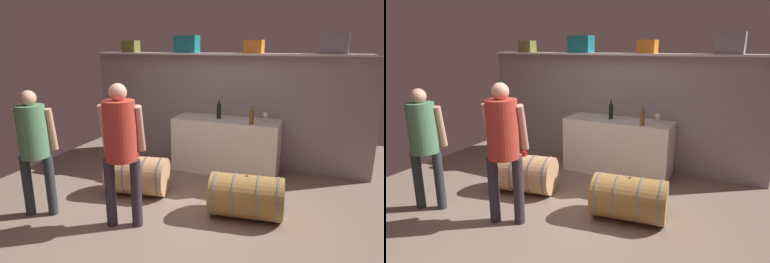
% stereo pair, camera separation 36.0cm
% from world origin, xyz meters
% --- Properties ---
extents(ground_plane, '(6.20, 7.96, 0.02)m').
position_xyz_m(ground_plane, '(0.00, 0.60, -0.01)').
color(ground_plane, '#826D5E').
extents(back_wall_panel, '(5.00, 0.10, 1.94)m').
position_xyz_m(back_wall_panel, '(0.00, 2.38, 0.97)').
color(back_wall_panel, gray).
rests_on(back_wall_panel, ground).
extents(high_shelf_board, '(4.60, 0.40, 0.03)m').
position_xyz_m(high_shelf_board, '(0.00, 2.23, 1.96)').
color(high_shelf_board, silver).
rests_on(high_shelf_board, back_wall_panel).
extents(toolcase_olive, '(0.30, 0.21, 0.21)m').
position_xyz_m(toolcase_olive, '(-1.72, 2.23, 2.08)').
color(toolcase_olive, olive).
rests_on(toolcase_olive, high_shelf_board).
extents(toolcase_teal, '(0.39, 0.29, 0.28)m').
position_xyz_m(toolcase_teal, '(-0.60, 2.23, 2.12)').
color(toolcase_teal, '#187480').
rests_on(toolcase_teal, high_shelf_board).
extents(toolcase_orange, '(0.30, 0.24, 0.21)m').
position_xyz_m(toolcase_orange, '(0.56, 2.23, 2.08)').
color(toolcase_orange, orange).
rests_on(toolcase_orange, high_shelf_board).
extents(toolcase_grey, '(0.40, 0.32, 0.30)m').
position_xyz_m(toolcase_grey, '(1.75, 2.23, 2.13)').
color(toolcase_grey, gray).
rests_on(toolcase_grey, high_shelf_board).
extents(work_cabinet, '(1.76, 0.65, 0.91)m').
position_xyz_m(work_cabinet, '(0.21, 2.00, 0.45)').
color(work_cabinet, white).
rests_on(work_cabinet, ground).
extents(wine_bottle_amber, '(0.07, 0.07, 0.28)m').
position_xyz_m(wine_bottle_amber, '(0.66, 1.78, 1.04)').
color(wine_bottle_amber, brown).
rests_on(wine_bottle_amber, work_cabinet).
extents(wine_bottle_dark, '(0.07, 0.07, 0.32)m').
position_xyz_m(wine_bottle_dark, '(0.07, 2.00, 1.05)').
color(wine_bottle_dark, black).
rests_on(wine_bottle_dark, work_cabinet).
extents(wine_glass, '(0.09, 0.09, 0.16)m').
position_xyz_m(wine_glass, '(0.84, 2.02, 1.02)').
color(wine_glass, white).
rests_on(wine_glass, work_cabinet).
extents(wine_barrel_near, '(0.93, 0.70, 0.57)m').
position_xyz_m(wine_barrel_near, '(-0.73, 0.65, 0.28)').
color(wine_barrel_near, tan).
rests_on(wine_barrel_near, ground).
extents(wine_barrel_far, '(0.96, 0.65, 0.56)m').
position_xyz_m(wine_barrel_far, '(0.88, 0.56, 0.28)').
color(wine_barrel_far, '#A4773D').
rests_on(wine_barrel_far, ground).
extents(tasting_cup, '(0.07, 0.07, 0.06)m').
position_xyz_m(tasting_cup, '(-0.74, 0.65, 0.59)').
color(tasting_cup, red).
rests_on(tasting_cup, wine_barrel_near).
extents(winemaker_pouring, '(0.50, 0.43, 1.59)m').
position_xyz_m(winemaker_pouring, '(-1.57, -0.32, 0.98)').
color(winemaker_pouring, '#2B3233').
rests_on(winemaker_pouring, ground).
extents(visitor_tasting, '(0.55, 0.48, 1.70)m').
position_xyz_m(visitor_tasting, '(-0.43, -0.16, 1.05)').
color(visitor_tasting, '#312832').
rests_on(visitor_tasting, ground).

